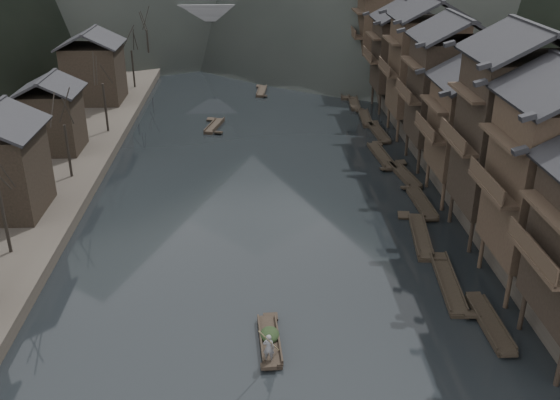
{
  "coord_description": "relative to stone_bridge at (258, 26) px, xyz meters",
  "views": [
    {
      "loc": [
        -1.17,
        -34.96,
        22.05
      ],
      "look_at": [
        0.77,
        7.7,
        2.5
      ],
      "focal_mm": 40.0,
      "sensor_mm": 36.0,
      "label": 1
    }
  ],
  "objects": [
    {
      "name": "stilt_houses",
      "position": [
        17.28,
        -52.68,
        3.74
      ],
      "size": [
        9.0,
        67.6,
        15.85
      ],
      "color": "black",
      "rests_on": "ground"
    },
    {
      "name": "cargo_heap",
      "position": [
        -0.44,
        -78.06,
        -4.34
      ],
      "size": [
        1.11,
        1.46,
        0.67
      ],
      "primitive_type": "ellipsoid",
      "color": "black",
      "rests_on": "hero_sampan"
    },
    {
      "name": "bare_trees",
      "position": [
        -17.0,
        -42.07,
        1.37
      ],
      "size": [
        3.89,
        75.95,
        7.77
      ],
      "color": "black",
      "rests_on": "left_bank"
    },
    {
      "name": "bamboo_pole",
      "position": [
        -0.35,
        -80.06,
        -1.13
      ],
      "size": [
        1.49,
        2.66,
        3.67
      ],
      "primitive_type": "cylinder",
      "rotation": [
        0.68,
        0.0,
        -0.5
      ],
      "color": "#8C7A51",
      "rests_on": "boatman"
    },
    {
      "name": "water",
      "position": [
        0.0,
        -72.0,
        -5.11
      ],
      "size": [
        300.0,
        300.0,
        0.0
      ],
      "primitive_type": "plane",
      "color": "black",
      "rests_on": "ground"
    },
    {
      "name": "hero_sampan",
      "position": [
        -0.45,
        -78.3,
        -4.91
      ],
      "size": [
        1.31,
        5.09,
        0.44
      ],
      "color": "black",
      "rests_on": "water"
    },
    {
      "name": "midriver_boats",
      "position": [
        0.43,
        -25.04,
        -4.91
      ],
      "size": [
        14.32,
        30.4,
        0.45
      ],
      "color": "black",
      "rests_on": "water"
    },
    {
      "name": "boatman",
      "position": [
        -0.55,
        -80.06,
        -3.82
      ],
      "size": [
        0.68,
        0.51,
        1.71
      ],
      "primitive_type": "imported",
      "rotation": [
        0.0,
        0.0,
        2.97
      ],
      "color": "slate",
      "rests_on": "hero_sampan"
    },
    {
      "name": "moored_sampans",
      "position": [
        12.07,
        -48.06,
        -4.91
      ],
      "size": [
        3.54,
        65.58,
        0.47
      ],
      "color": "black",
      "rests_on": "water"
    },
    {
      "name": "right_bank",
      "position": [
        35.0,
        -32.0,
        -4.21
      ],
      "size": [
        40.0,
        200.0,
        1.8
      ],
      "primitive_type": "cube",
      "color": "#2D2823",
      "rests_on": "ground"
    },
    {
      "name": "stone_bridge",
      "position": [
        0.0,
        0.0,
        0.0
      ],
      "size": [
        40.0,
        6.0,
        9.0
      ],
      "color": "#4C4C4F",
      "rests_on": "ground"
    },
    {
      "name": "left_houses",
      "position": [
        -20.5,
        -51.88,
        0.55
      ],
      "size": [
        8.1,
        53.2,
        8.73
      ],
      "color": "black",
      "rests_on": "left_bank"
    }
  ]
}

